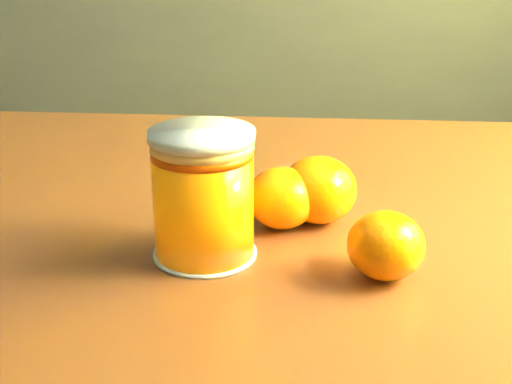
{
  "coord_description": "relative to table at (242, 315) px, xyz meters",
  "views": [
    {
      "loc": [
        0.82,
        -0.59,
        1.0
      ],
      "look_at": [
        0.8,
        -0.08,
        0.79
      ],
      "focal_mm": 50.0,
      "sensor_mm": 36.0,
      "label": 1
    }
  ],
  "objects": [
    {
      "name": "table",
      "position": [
        0.0,
        0.0,
        0.0
      ],
      "size": [
        1.01,
        0.73,
        0.74
      ],
      "rotation": [
        0.0,
        0.0,
        -0.04
      ],
      "color": "brown",
      "rests_on": "ground"
    },
    {
      "name": "juice_glass",
      "position": [
        -0.03,
        -0.06,
        0.15
      ],
      "size": [
        0.08,
        0.08,
        0.1
      ],
      "rotation": [
        0.0,
        0.0,
        -0.04
      ],
      "color": "orange",
      "rests_on": "table"
    },
    {
      "name": "orange_front",
      "position": [
        0.04,
        -0.01,
        0.12
      ],
      "size": [
        0.06,
        0.06,
        0.05
      ],
      "primitive_type": "ellipsoid",
      "rotation": [
        0.0,
        0.0,
        0.05
      ],
      "color": "orange",
      "rests_on": "table"
    },
    {
      "name": "orange_extra",
      "position": [
        0.11,
        -0.09,
        0.12
      ],
      "size": [
        0.07,
        0.07,
        0.05
      ],
      "primitive_type": "ellipsoid",
      "rotation": [
        0.0,
        0.0,
        -0.29
      ],
      "color": "orange",
      "rests_on": "table"
    },
    {
      "name": "orange_back",
      "position": [
        0.07,
        0.01,
        0.12
      ],
      "size": [
        0.09,
        0.09,
        0.06
      ],
      "primitive_type": "ellipsoid",
      "rotation": [
        0.0,
        0.0,
        -0.36
      ],
      "color": "orange",
      "rests_on": "table"
    },
    {
      "name": "kitchen_counter",
      "position": [
        -0.79,
        1.47,
        -0.19
      ],
      "size": [
        3.15,
        0.6,
        0.9
      ],
      "primitive_type": "cube",
      "color": "#414246",
      "rests_on": "ground"
    }
  ]
}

